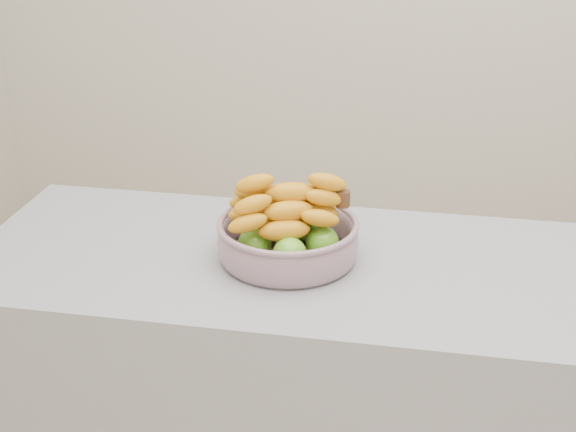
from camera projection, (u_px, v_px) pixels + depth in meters
name	position (u px, v px, depth m)	size (l,w,h in m)	color
fruit_bowl	(288.00, 235.00, 1.70)	(0.30, 0.30, 0.18)	#9DA5BC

